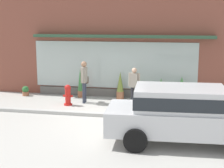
% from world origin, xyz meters
% --- Properties ---
extents(ground_plane, '(60.00, 60.00, 0.00)m').
position_xyz_m(ground_plane, '(0.00, 0.00, 0.00)').
color(ground_plane, '#B2AFA8').
extents(curb_strip, '(14.00, 0.24, 0.12)m').
position_xyz_m(curb_strip, '(0.00, -0.20, 0.06)').
color(curb_strip, '#B2B2AD').
rests_on(curb_strip, ground_plane).
extents(storefront, '(14.00, 0.81, 4.83)m').
position_xyz_m(storefront, '(-0.01, 3.18, 2.35)').
color(storefront, brown).
rests_on(storefront, ground_plane).
extents(fire_hydrant, '(0.41, 0.37, 0.85)m').
position_xyz_m(fire_hydrant, '(-1.92, 1.12, 0.43)').
color(fire_hydrant, red).
rests_on(fire_hydrant, ground_plane).
extents(pedestrian_with_handbag, '(0.24, 0.69, 1.76)m').
position_xyz_m(pedestrian_with_handbag, '(-1.37, 1.66, 1.04)').
color(pedestrian_with_handbag, '#333847').
rests_on(pedestrian_with_handbag, ground_plane).
extents(pedestrian_passerby, '(0.48, 0.23, 1.56)m').
position_xyz_m(pedestrian_passerby, '(0.75, 1.56, 0.91)').
color(pedestrian_passerby, '#232328').
rests_on(pedestrian_passerby, ground_plane).
extents(parked_car_silver, '(4.63, 2.14, 1.62)m').
position_xyz_m(parked_car_silver, '(2.68, -2.33, 0.92)').
color(parked_car_silver, silver).
rests_on(parked_car_silver, ground_plane).
extents(potted_plant_near_hydrant, '(0.39, 0.39, 1.01)m').
position_xyz_m(potted_plant_near_hydrant, '(1.78, 2.59, 0.48)').
color(potted_plant_near_hydrant, '#33473D').
rests_on(potted_plant_near_hydrant, ground_plane).
extents(potted_plant_doorstep, '(0.48, 0.48, 1.09)m').
position_xyz_m(potted_plant_doorstep, '(2.64, 2.61, 0.52)').
color(potted_plant_doorstep, '#33473D').
rests_on(potted_plant_doorstep, ground_plane).
extents(potted_plant_window_right, '(0.34, 0.34, 1.24)m').
position_xyz_m(potted_plant_window_right, '(0.01, 2.51, 0.59)').
color(potted_plant_window_right, '#9E6042').
rests_on(potted_plant_window_right, ground_plane).
extents(potted_plant_by_entrance, '(0.31, 0.31, 0.45)m').
position_xyz_m(potted_plant_by_entrance, '(-4.40, 2.40, 0.23)').
color(potted_plant_by_entrance, '#9E6042').
rests_on(potted_plant_by_entrance, ground_plane).
extents(potted_plant_low_front, '(0.43, 0.43, 0.94)m').
position_xyz_m(potted_plant_low_front, '(0.89, 2.41, 0.45)').
color(potted_plant_low_front, '#B7B2A3').
rests_on(potted_plant_low_front, ground_plane).
extents(potted_plant_window_left, '(0.25, 0.25, 1.30)m').
position_xyz_m(potted_plant_window_left, '(-1.83, 2.60, 0.62)').
color(potted_plant_window_left, '#9E6042').
rests_on(potted_plant_window_left, ground_plane).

